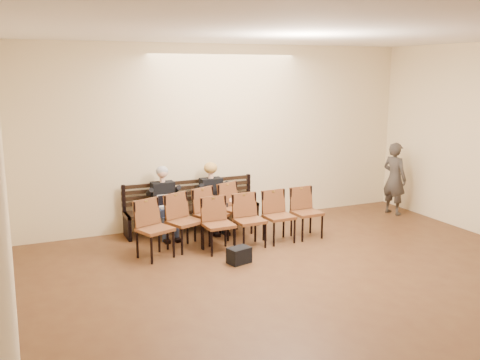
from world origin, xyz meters
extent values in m
plane|color=brown|center=(0.00, 0.00, 0.00)|extent=(10.00, 10.00, 0.00)
cube|color=beige|center=(0.00, 5.00, 1.75)|extent=(8.00, 0.02, 3.50)
cube|color=beige|center=(-4.00, 0.00, 1.75)|extent=(0.02, 10.00, 3.50)
cube|color=white|center=(0.00, 0.00, 3.50)|extent=(8.00, 10.00, 0.02)
cube|color=black|center=(-0.80, 4.65, 0.23)|extent=(2.60, 0.90, 0.45)
cube|color=#B9BABE|center=(-1.37, 4.32, 0.56)|extent=(0.35, 0.30, 0.22)
cylinder|color=silver|center=(-0.30, 4.32, 0.57)|extent=(0.08, 0.08, 0.24)
cube|color=black|center=(-0.71, 2.65, 0.13)|extent=(0.40, 0.32, 0.26)
imported|color=#35302B|center=(3.49, 4.05, 0.88)|extent=(0.55, 0.72, 1.76)
cube|color=brown|center=(-1.00, 3.75, 0.48)|extent=(2.36, 1.32, 0.96)
cube|color=brown|center=(0.08, 3.34, 0.46)|extent=(2.25, 0.59, 0.92)
camera|label=1|loc=(-3.96, -4.71, 3.01)|focal=40.00mm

